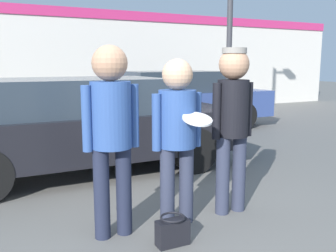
# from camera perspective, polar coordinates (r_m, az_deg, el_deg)

# --- Properties ---
(ground_plane) EXTENTS (56.00, 56.00, 0.00)m
(ground_plane) POSITION_cam_1_polar(r_m,az_deg,el_deg) (3.91, -0.04, -15.40)
(ground_plane) COLOR #66635E
(storefront_building) EXTENTS (24.00, 0.22, 3.37)m
(storefront_building) POSITION_cam_1_polar(r_m,az_deg,el_deg) (12.20, -19.37, 9.26)
(storefront_building) COLOR silver
(storefront_building) RESTS_ON ground
(person_left) EXTENTS (0.54, 0.37, 1.81)m
(person_left) POSITION_cam_1_polar(r_m,az_deg,el_deg) (3.49, -8.65, 0.44)
(person_left) COLOR #1E2338
(person_left) RESTS_ON ground
(person_middle_with_frisbee) EXTENTS (0.55, 0.60, 1.69)m
(person_middle_with_frisbee) POSITION_cam_1_polar(r_m,az_deg,el_deg) (3.75, 1.44, -0.16)
(person_middle_with_frisbee) COLOR #2D3347
(person_middle_with_frisbee) RESTS_ON ground
(person_right) EXTENTS (0.51, 0.34, 1.81)m
(person_right) POSITION_cam_1_polar(r_m,az_deg,el_deg) (4.10, 9.82, 1.74)
(person_right) COLOR #2D3347
(person_right) RESTS_ON ground
(parked_car_near) EXTENTS (4.67, 1.94, 1.43)m
(parked_car_near) POSITION_cam_1_polar(r_m,az_deg,el_deg) (5.86, -12.73, 0.33)
(parked_car_near) COLOR black
(parked_car_near) RESTS_ON ground
(parked_car_far) EXTENTS (4.76, 1.96, 1.46)m
(parked_car_far) POSITION_cam_1_polar(r_m,az_deg,el_deg) (9.57, 1.21, 4.09)
(parked_car_far) COLOR #334784
(parked_car_far) RESTS_ON ground
(handbag) EXTENTS (0.30, 0.23, 0.28)m
(handbag) POSITION_cam_1_polar(r_m,az_deg,el_deg) (3.55, 0.70, -15.73)
(handbag) COLOR black
(handbag) RESTS_ON ground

